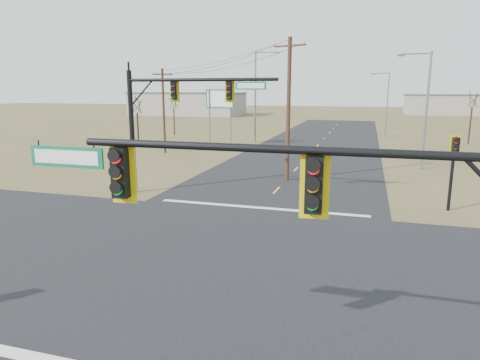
# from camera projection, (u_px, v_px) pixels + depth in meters

# --- Properties ---
(ground) EXTENTS (320.00, 320.00, 0.00)m
(ground) POSITION_uv_depth(u_px,v_px,m) (215.00, 257.00, 17.11)
(ground) COLOR brown
(ground) RESTS_ON ground
(road_ew) EXTENTS (160.00, 14.00, 0.02)m
(road_ew) POSITION_uv_depth(u_px,v_px,m) (215.00, 257.00, 17.11)
(road_ew) COLOR black
(road_ew) RESTS_ON ground
(road_ns) EXTENTS (14.00, 160.00, 0.02)m
(road_ns) POSITION_uv_depth(u_px,v_px,m) (215.00, 257.00, 17.11)
(road_ns) COLOR black
(road_ns) RESTS_ON ground
(stop_bar_far) EXTENTS (12.00, 0.40, 0.01)m
(stop_bar_far) POSITION_uv_depth(u_px,v_px,m) (260.00, 208.00, 24.14)
(stop_bar_far) COLOR silver
(stop_bar_far) RESTS_ON road_ns
(mast_arm_near) EXTENTS (10.32, 0.44, 6.11)m
(mast_arm_near) POSITION_uv_depth(u_px,v_px,m) (309.00, 207.00, 7.87)
(mast_arm_near) COLOR black
(mast_arm_near) RESTS_ON ground
(mast_arm_far) EXTENTS (9.54, 0.58, 7.73)m
(mast_arm_far) POSITION_uv_depth(u_px,v_px,m) (172.00, 107.00, 25.97)
(mast_arm_far) COLOR black
(mast_arm_far) RESTS_ON ground
(pedestal_signal_ne) EXTENTS (0.66, 0.57, 4.26)m
(pedestal_signal_ne) POSITION_uv_depth(u_px,v_px,m) (454.00, 155.00, 22.96)
(pedestal_signal_ne) COLOR black
(pedestal_signal_ne) RESTS_ON ground
(utility_pole_near) EXTENTS (2.37, 0.97, 10.14)m
(utility_pole_near) POSITION_uv_depth(u_px,v_px,m) (288.00, 108.00, 30.45)
(utility_pole_near) COLOR #452C1D
(utility_pole_near) RESTS_ON ground
(utility_pole_far) EXTENTS (2.07, 0.70, 8.68)m
(utility_pole_far) POSITION_uv_depth(u_px,v_px,m) (164.00, 109.00, 44.33)
(utility_pole_far) COLOR #452C1D
(utility_pole_far) RESTS_ON ground
(highway_sign) EXTENTS (3.51, 0.36, 6.60)m
(highway_sign) POSITION_uv_depth(u_px,v_px,m) (220.00, 106.00, 49.98)
(highway_sign) COLOR slate
(highway_sign) RESTS_ON ground
(streetlight_a) EXTENTS (2.69, 0.36, 9.60)m
(streetlight_a) POSITION_uv_depth(u_px,v_px,m) (424.00, 104.00, 35.06)
(streetlight_a) COLOR slate
(streetlight_a) RESTS_ON ground
(streetlight_b) EXTENTS (2.52, 0.38, 8.98)m
(streetlight_b) POSITION_uv_depth(u_px,v_px,m) (386.00, 100.00, 60.30)
(streetlight_b) COLOR slate
(streetlight_b) RESTS_ON ground
(streetlight_c) EXTENTS (3.10, 0.29, 11.16)m
(streetlight_c) POSITION_uv_depth(u_px,v_px,m) (257.00, 92.00, 52.63)
(streetlight_c) COLOR slate
(streetlight_c) RESTS_ON ground
(bare_tree_a) EXTENTS (2.91, 2.91, 6.18)m
(bare_tree_a) POSITION_uv_depth(u_px,v_px,m) (137.00, 104.00, 48.76)
(bare_tree_a) COLOR black
(bare_tree_a) RESTS_ON ground
(bare_tree_b) EXTENTS (2.86, 2.86, 5.94)m
(bare_tree_b) POSITION_uv_depth(u_px,v_px,m) (173.00, 102.00, 61.92)
(bare_tree_b) COLOR black
(bare_tree_b) RESTS_ON ground
(bare_tree_d) EXTENTS (2.71, 2.71, 6.72)m
(bare_tree_d) POSITION_uv_depth(u_px,v_px,m) (473.00, 99.00, 51.70)
(bare_tree_d) COLOR black
(bare_tree_d) RESTS_ON ground
(warehouse_left) EXTENTS (28.00, 14.00, 5.50)m
(warehouse_left) POSITION_uv_depth(u_px,v_px,m) (188.00, 104.00, 112.07)
(warehouse_left) COLOR gray
(warehouse_left) RESTS_ON ground
(warehouse_mid) EXTENTS (20.00, 12.00, 5.00)m
(warehouse_mid) POSITION_uv_depth(u_px,v_px,m) (445.00, 105.00, 112.77)
(warehouse_mid) COLOR gray
(warehouse_mid) RESTS_ON ground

